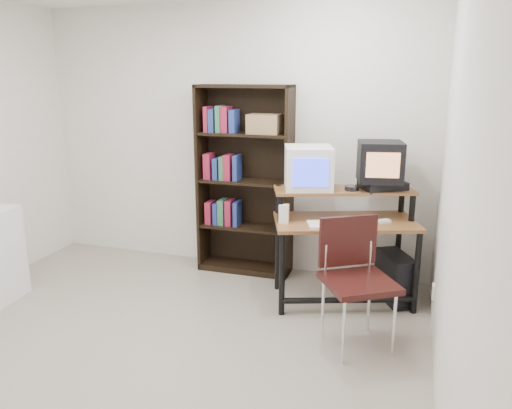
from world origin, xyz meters
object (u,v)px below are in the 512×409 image
(school_chair, at_px, (355,268))
(bookshelf, at_px, (245,179))
(pc_tower, at_px, (395,277))
(computer_desk, at_px, (345,225))
(crt_tv, at_px, (380,162))
(crt_monitor, at_px, (308,168))

(school_chair, bearing_deg, bookshelf, 105.62)
(pc_tower, bearing_deg, computer_desk, 168.25)
(school_chair, height_order, bookshelf, bookshelf)
(crt_tv, bearing_deg, pc_tower, -23.61)
(school_chair, bearing_deg, crt_monitor, 93.35)
(pc_tower, bearing_deg, school_chair, -135.97)
(computer_desk, height_order, school_chair, computer_desk)
(crt_tv, distance_m, school_chair, 1.08)
(computer_desk, height_order, crt_tv, crt_tv)
(pc_tower, distance_m, bookshelf, 1.68)
(bookshelf, bearing_deg, school_chair, -42.84)
(school_chair, bearing_deg, crt_tv, 53.04)
(computer_desk, height_order, pc_tower, computer_desk)
(bookshelf, bearing_deg, pc_tower, -11.37)
(crt_tv, bearing_deg, bookshelf, 157.72)
(computer_desk, relative_size, pc_tower, 2.93)
(computer_desk, bearing_deg, crt_monitor, 157.28)
(school_chair, bearing_deg, pc_tower, 39.93)
(computer_desk, relative_size, crt_monitor, 2.69)
(pc_tower, relative_size, school_chair, 0.48)
(crt_tv, relative_size, pc_tower, 0.94)
(crt_monitor, xyz_separation_m, bookshelf, (-0.71, 0.40, -0.21))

